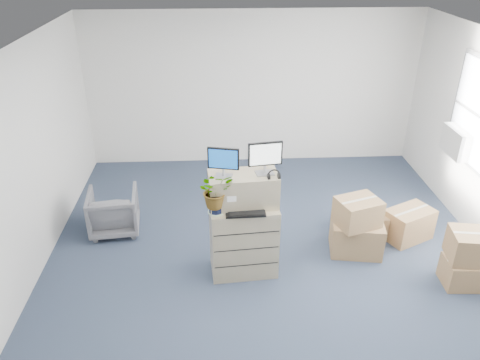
% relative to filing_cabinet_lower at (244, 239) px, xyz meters
% --- Properties ---
extents(ground, '(7.00, 7.00, 0.00)m').
position_rel_filing_cabinet_lower_xyz_m(ground, '(0.36, -0.13, -0.48)').
color(ground, '#273547').
rests_on(ground, ground).
extents(wall_back, '(6.00, 0.02, 2.80)m').
position_rel_filing_cabinet_lower_xyz_m(wall_back, '(0.36, 3.38, 0.92)').
color(wall_back, silver).
rests_on(wall_back, ground).
extents(ac_unit, '(0.24, 0.60, 0.40)m').
position_rel_filing_cabinet_lower_xyz_m(ac_unit, '(3.23, 1.27, 0.72)').
color(ac_unit, beige).
rests_on(ac_unit, wall_right).
extents(filing_cabinet_lower, '(0.87, 0.57, 0.97)m').
position_rel_filing_cabinet_lower_xyz_m(filing_cabinet_lower, '(0.00, 0.00, 0.00)').
color(filing_cabinet_lower, tan).
rests_on(filing_cabinet_lower, ground).
extents(filing_cabinet_upper, '(0.86, 0.48, 0.41)m').
position_rel_filing_cabinet_lower_xyz_m(filing_cabinet_upper, '(-0.00, 0.05, 0.69)').
color(filing_cabinet_upper, tan).
rests_on(filing_cabinet_upper, filing_cabinet_lower).
extents(monitor_left, '(0.37, 0.18, 0.37)m').
position_rel_filing_cabinet_lower_xyz_m(monitor_left, '(-0.24, -0.00, 1.10)').
color(monitor_left, '#99999E').
rests_on(monitor_left, filing_cabinet_upper).
extents(monitor_right, '(0.41, 0.19, 0.40)m').
position_rel_filing_cabinet_lower_xyz_m(monitor_right, '(0.25, 0.05, 1.12)').
color(monitor_right, '#99999E').
rests_on(monitor_right, filing_cabinet_upper).
extents(headphones, '(0.15, 0.03, 0.15)m').
position_rel_filing_cabinet_lower_xyz_m(headphones, '(0.35, -0.07, 0.94)').
color(headphones, black).
rests_on(headphones, filing_cabinet_upper).
extents(keyboard, '(0.48, 0.21, 0.02)m').
position_rel_filing_cabinet_lower_xyz_m(keyboard, '(0.01, -0.18, 0.50)').
color(keyboard, black).
rests_on(keyboard, filing_cabinet_lower).
extents(mouse, '(0.09, 0.06, 0.03)m').
position_rel_filing_cabinet_lower_xyz_m(mouse, '(0.30, -0.04, 0.50)').
color(mouse, silver).
rests_on(mouse, filing_cabinet_lower).
extents(water_bottle, '(0.07, 0.07, 0.23)m').
position_rel_filing_cabinet_lower_xyz_m(water_bottle, '(0.05, 0.03, 0.60)').
color(water_bottle, '#919399').
rests_on(water_bottle, filing_cabinet_lower).
extents(phone_dock, '(0.06, 0.05, 0.13)m').
position_rel_filing_cabinet_lower_xyz_m(phone_dock, '(-0.05, 0.04, 0.53)').
color(phone_dock, silver).
rests_on(phone_dock, filing_cabinet_lower).
extents(external_drive, '(0.21, 0.16, 0.06)m').
position_rel_filing_cabinet_lower_xyz_m(external_drive, '(0.29, 0.13, 0.51)').
color(external_drive, black).
rests_on(external_drive, filing_cabinet_lower).
extents(tissue_box, '(0.26, 0.16, 0.09)m').
position_rel_filing_cabinet_lower_xyz_m(tissue_box, '(0.32, 0.15, 0.59)').
color(tissue_box, '#3E80D3').
rests_on(tissue_box, external_drive).
extents(potted_plant, '(0.50, 0.53, 0.43)m').
position_rel_filing_cabinet_lower_xyz_m(potted_plant, '(-0.34, -0.13, 0.73)').
color(potted_plant, '#A9C39D').
rests_on(potted_plant, filing_cabinet_lower).
extents(office_chair, '(0.76, 0.72, 0.71)m').
position_rel_filing_cabinet_lower_xyz_m(office_chair, '(-1.84, 1.02, -0.13)').
color(office_chair, '#5E5E63').
rests_on(office_chair, ground).
extents(cardboard_boxes, '(1.83, 1.70, 0.85)m').
position_rel_filing_cabinet_lower_xyz_m(cardboard_boxes, '(2.05, 0.27, -0.17)').
color(cardboard_boxes, '#956A48').
rests_on(cardboard_boxes, ground).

